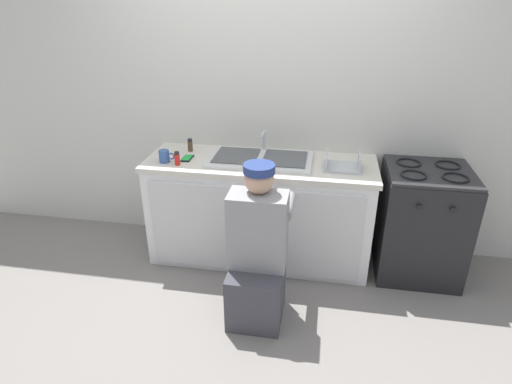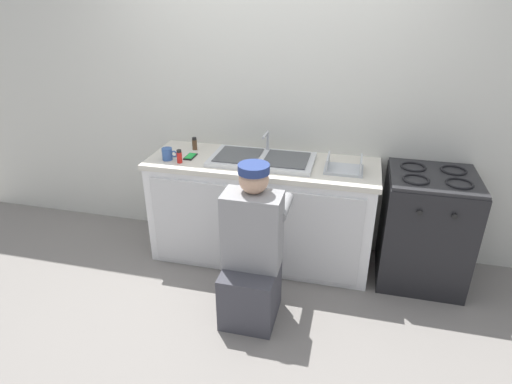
% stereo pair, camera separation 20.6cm
% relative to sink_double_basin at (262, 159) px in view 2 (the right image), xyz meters
% --- Properties ---
extents(ground_plane, '(12.00, 12.00, 0.00)m').
position_rel_sink_double_basin_xyz_m(ground_plane, '(0.00, -0.30, -0.88)').
color(ground_plane, gray).
extents(back_wall, '(6.00, 0.10, 2.50)m').
position_rel_sink_double_basin_xyz_m(back_wall, '(0.00, 0.35, 0.37)').
color(back_wall, silver).
rests_on(back_wall, ground_plane).
extents(counter_cabinet, '(1.76, 0.62, 0.82)m').
position_rel_sink_double_basin_xyz_m(counter_cabinet, '(0.00, -0.01, -0.47)').
color(counter_cabinet, white).
rests_on(counter_cabinet, ground_plane).
extents(countertop, '(1.80, 0.62, 0.04)m').
position_rel_sink_double_basin_xyz_m(countertop, '(0.00, -0.00, -0.04)').
color(countertop, beige).
rests_on(countertop, counter_cabinet).
extents(sink_double_basin, '(0.80, 0.44, 0.19)m').
position_rel_sink_double_basin_xyz_m(sink_double_basin, '(0.00, 0.00, 0.00)').
color(sink_double_basin, silver).
rests_on(sink_double_basin, countertop).
extents(stove_range, '(0.63, 0.62, 0.89)m').
position_rel_sink_double_basin_xyz_m(stove_range, '(1.27, -0.00, -0.44)').
color(stove_range, black).
rests_on(stove_range, ground_plane).
extents(plumber_person, '(0.42, 0.61, 1.10)m').
position_rel_sink_double_basin_xyz_m(plumber_person, '(0.10, -0.72, -0.42)').
color(plumber_person, '#3F3F47').
rests_on(plumber_person, ground_plane).
extents(dish_rack_tray, '(0.28, 0.22, 0.11)m').
position_rel_sink_double_basin_xyz_m(dish_rack_tray, '(0.63, -0.05, 0.01)').
color(dish_rack_tray, '#B2B7BC').
rests_on(dish_rack_tray, countertop).
extents(spice_bottle_red, '(0.04, 0.04, 0.10)m').
position_rel_sink_double_basin_xyz_m(spice_bottle_red, '(-0.61, -0.18, 0.03)').
color(spice_bottle_red, red).
rests_on(spice_bottle_red, countertop).
extents(cell_phone, '(0.07, 0.14, 0.01)m').
position_rel_sink_double_basin_xyz_m(cell_phone, '(-0.58, -0.05, -0.01)').
color(cell_phone, black).
rests_on(cell_phone, countertop).
extents(spice_bottle_pepper, '(0.04, 0.04, 0.10)m').
position_rel_sink_double_basin_xyz_m(spice_bottle_pepper, '(-0.61, 0.12, 0.03)').
color(spice_bottle_pepper, '#513823').
rests_on(spice_bottle_pepper, countertop).
extents(coffee_mug, '(0.13, 0.08, 0.09)m').
position_rel_sink_double_basin_xyz_m(coffee_mug, '(-0.72, -0.15, 0.03)').
color(coffee_mug, '#335699').
rests_on(coffee_mug, countertop).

